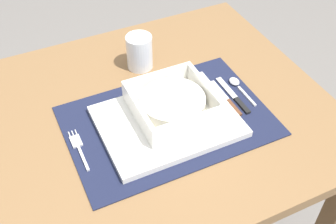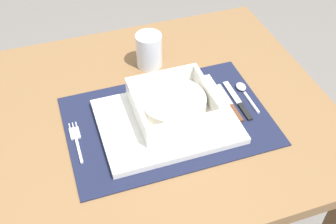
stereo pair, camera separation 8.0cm
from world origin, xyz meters
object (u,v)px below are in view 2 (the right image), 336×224
Objects in this scene: fork at (76,138)px; porridge_bowl at (173,105)px; butter_knife at (239,103)px; bread_knife at (231,105)px; spoon at (244,91)px; drinking_glass at (149,51)px; dining_table at (155,141)px.

porridge_bowl is at bearing 0.01° from fork.
bread_knife is (-0.02, -0.00, 0.00)m from butter_knife.
spoon is at bearing 52.80° from butter_knife.
butter_knife is at bearing -0.92° from fork.
drinking_glass is at bearing 128.54° from butter_knife.
porridge_bowl is 1.39× the size of fork.
fork reaches higher than dining_table.
butter_knife reaches higher than fork.
fork is 0.37m from bread_knife.
fork is 0.94× the size of bread_knife.
butter_knife is 0.28m from drinking_glass.
drinking_glass is at bearing 134.87° from spoon.
drinking_glass reaches higher than fork.
dining_table is 0.24m from butter_knife.
spoon is (0.23, -0.01, 0.12)m from dining_table.
fork is (-0.23, 0.00, -0.04)m from porridge_bowl.
bread_knife reaches higher than fork.
fork is 0.42m from spoon.
spoon is 0.76× the size of butter_knife.
porridge_bowl is (0.03, -0.04, 0.16)m from dining_table.
dining_table is at bearing 11.90° from fork.
fork is at bearing -177.27° from spoon.
bread_knife is (-0.05, -0.04, -0.00)m from spoon.
drinking_glass is (0.01, 0.21, 0.00)m from porridge_bowl.
drinking_glass is (-0.16, 0.22, 0.04)m from butter_knife.
drinking_glass is (-0.14, 0.22, 0.04)m from bread_knife.
porridge_bowl is at bearing 179.82° from butter_knife.
bread_knife is (0.37, -0.01, 0.00)m from fork.
dining_table is 9.13× the size of drinking_glass.
spoon is 0.06m from bread_knife.
spoon is at bearing -3.75° from dining_table.
drinking_glass is (0.24, 0.21, 0.04)m from fork.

